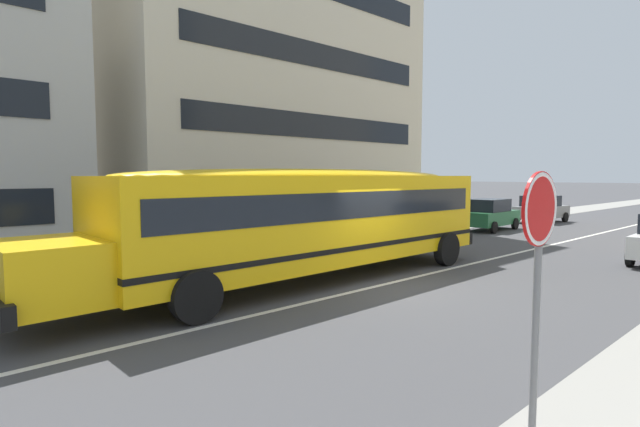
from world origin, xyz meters
TOP-DOWN VIEW (x-y plane):
  - ground_plane at (0.00, 0.00)m, footprint 400.00×400.00m
  - sidewalk_far at (0.00, 7.04)m, footprint 120.00×3.00m
  - lane_centreline at (0.00, 0.00)m, footprint 110.00×0.16m
  - school_bus at (-1.00, 1.67)m, footprint 13.62×3.22m
  - parked_car_green_end_of_row at (13.98, 4.47)m, footprint 3.99×2.07m
  - parked_car_grey_mid_block at (20.25, 4.39)m, footprint 3.99×2.06m
  - stop_sign_post at (-5.04, -6.14)m, footprint 0.70×0.07m
  - apartment_block_far_centre at (5.56, 13.34)m, footprint 16.15×9.65m

SIDE VIEW (x-z plane):
  - ground_plane at x=0.00m, z-range 0.00..0.00m
  - lane_centreline at x=0.00m, z-range 0.00..0.01m
  - sidewalk_far at x=0.00m, z-range 0.00..0.01m
  - parked_car_green_end_of_row at x=13.98m, z-range 0.02..1.66m
  - parked_car_grey_mid_block at x=20.25m, z-range 0.02..1.66m
  - school_bus at x=-1.00m, z-range 0.29..3.32m
  - stop_sign_post at x=-5.04m, z-range 0.78..3.68m
  - apartment_block_far_centre at x=5.56m, z-range 0.00..16.50m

